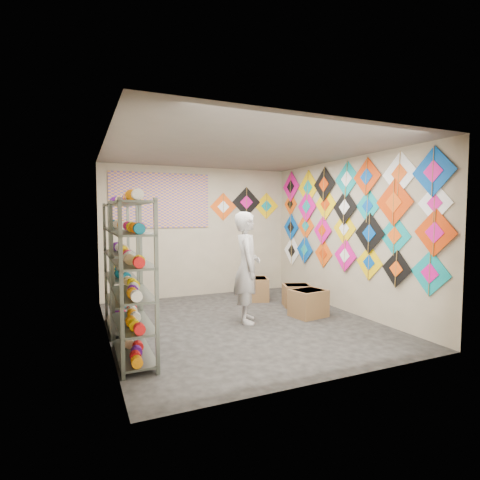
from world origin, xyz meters
name	(u,v)px	position (x,y,z in m)	size (l,w,h in m)	color
ground	(242,323)	(0.00, 0.00, 0.00)	(4.50, 4.50, 0.00)	black
room_walls	(242,219)	(0.00, 0.00, 1.64)	(4.50, 4.50, 4.50)	#B8A88D
shelf_rack_front	(133,280)	(-1.78, -0.85, 0.95)	(0.40, 1.10, 1.90)	#4C5147
shelf_rack_back	(121,266)	(-1.78, 0.45, 0.95)	(0.40, 1.10, 1.90)	#4C5147
string_spools	(126,265)	(-1.78, -0.20, 1.05)	(0.12, 2.36, 0.12)	#F01853
kite_wall_display	(345,216)	(1.98, -0.03, 1.69)	(0.06, 4.30, 2.07)	#0C9397
back_wall_kites	(246,205)	(1.08, 2.24, 1.93)	(1.65, 0.02, 0.74)	#FC550E
poster	(161,200)	(-0.80, 2.23, 2.00)	(2.00, 0.01, 1.10)	#584698
shopkeeper	(247,267)	(0.10, 0.03, 0.88)	(0.61, 0.75, 1.76)	beige
carton_a	(308,303)	(1.19, -0.10, 0.23)	(0.54, 0.45, 0.45)	brown
carton_b	(297,295)	(1.39, 0.58, 0.20)	(0.50, 0.41, 0.41)	brown
carton_c	(256,289)	(0.90, 1.34, 0.22)	(0.47, 0.51, 0.45)	brown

